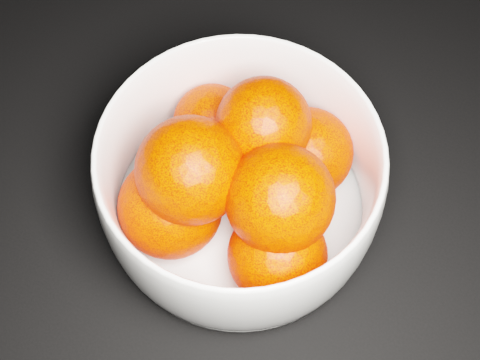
% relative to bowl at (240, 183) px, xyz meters
% --- Properties ---
extents(ground, '(3.00, 3.00, 0.00)m').
position_rel_bowl_xyz_m(ground, '(-0.25, 0.09, -0.06)').
color(ground, black).
rests_on(ground, ground).
extents(bowl, '(0.23, 0.23, 0.11)m').
position_rel_bowl_xyz_m(bowl, '(0.00, 0.00, 0.00)').
color(bowl, white).
rests_on(bowl, ground).
extents(orange_pile, '(0.18, 0.18, 0.13)m').
position_rel_bowl_xyz_m(orange_pile, '(0.00, -0.00, 0.02)').
color(orange_pile, '#FF2300').
rests_on(orange_pile, bowl).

